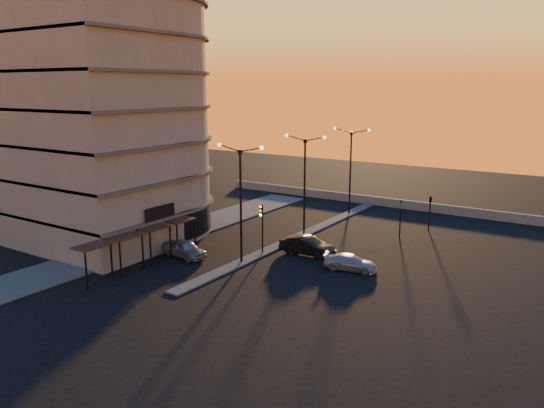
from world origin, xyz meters
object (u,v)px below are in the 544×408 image
at_px(car_wagon, 350,263).
at_px(car_sedan, 307,246).
at_px(traffic_light_main, 262,221).
at_px(car_hatchback, 185,249).
at_px(streetlamp_mid, 305,177).

bearing_deg(car_wagon, car_sedan, 60.43).
distance_m(traffic_light_main, car_wagon, 8.33).
distance_m(traffic_light_main, car_sedan, 4.36).
height_order(car_hatchback, car_wagon, car_hatchback).
bearing_deg(streetlamp_mid, car_hatchback, -112.86).
bearing_deg(car_hatchback, traffic_light_main, -41.25).
relative_size(streetlamp_mid, car_wagon, 2.32).
relative_size(car_sedan, car_wagon, 1.13).
height_order(car_hatchback, car_sedan, car_sedan).
bearing_deg(car_sedan, traffic_light_main, 119.31).
relative_size(traffic_light_main, car_sedan, 0.91).
distance_m(traffic_light_main, car_hatchback, 6.79).
bearing_deg(streetlamp_mid, traffic_light_main, -90.00).
height_order(streetlamp_mid, car_hatchback, streetlamp_mid).
xyz_separation_m(streetlamp_mid, car_sedan, (3.31, -5.23, -4.83)).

